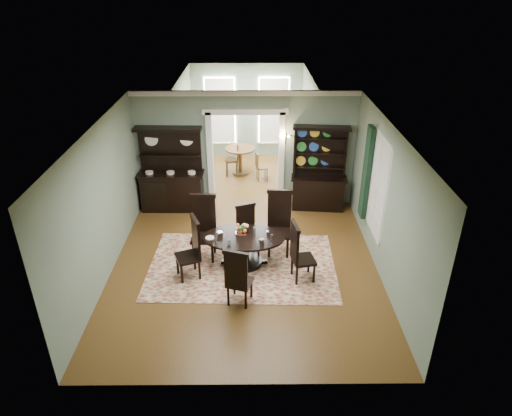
{
  "coord_description": "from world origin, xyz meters",
  "views": [
    {
      "loc": [
        0.17,
        -7.83,
        5.52
      ],
      "look_at": [
        0.24,
        0.6,
        1.11
      ],
      "focal_mm": 32.0,
      "sensor_mm": 36.0,
      "label": 1
    }
  ],
  "objects_px": {
    "sideboard": "(172,182)",
    "parlor_table": "(240,157)",
    "dining_table": "(244,245)",
    "welsh_dresser": "(319,179)"
  },
  "relations": [
    {
      "from": "dining_table",
      "to": "parlor_table",
      "type": "xyz_separation_m",
      "value": [
        -0.19,
        4.8,
        0.07
      ]
    },
    {
      "from": "sideboard",
      "to": "parlor_table",
      "type": "bearing_deg",
      "value": 54.4
    },
    {
      "from": "welsh_dresser",
      "to": "dining_table",
      "type": "bearing_deg",
      "value": -120.19
    },
    {
      "from": "dining_table",
      "to": "sideboard",
      "type": "relative_size",
      "value": 0.8
    },
    {
      "from": "dining_table",
      "to": "welsh_dresser",
      "type": "relative_size",
      "value": 0.79
    },
    {
      "from": "welsh_dresser",
      "to": "parlor_table",
      "type": "distance_m",
      "value": 3.04
    },
    {
      "from": "sideboard",
      "to": "dining_table",
      "type": "bearing_deg",
      "value": -52.65
    },
    {
      "from": "sideboard",
      "to": "parlor_table",
      "type": "relative_size",
      "value": 2.42
    },
    {
      "from": "sideboard",
      "to": "parlor_table",
      "type": "distance_m",
      "value": 2.81
    },
    {
      "from": "sideboard",
      "to": "welsh_dresser",
      "type": "distance_m",
      "value": 3.74
    }
  ]
}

